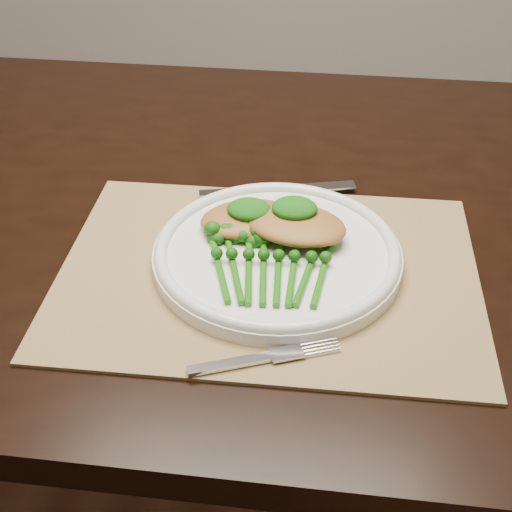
# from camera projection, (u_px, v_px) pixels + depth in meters

# --- Properties ---
(floor) EXTENTS (4.00, 4.00, 0.00)m
(floor) POSITION_uv_depth(u_px,v_px,m) (305.00, 464.00, 1.53)
(floor) COLOR brown
(floor) RESTS_ON ground
(dining_table) EXTENTS (1.61, 0.91, 0.75)m
(dining_table) POSITION_uv_depth(u_px,v_px,m) (228.00, 384.00, 1.20)
(dining_table) COLOR black
(dining_table) RESTS_ON ground
(placemat) EXTENTS (0.50, 0.37, 0.00)m
(placemat) POSITION_uv_depth(u_px,v_px,m) (269.00, 272.00, 0.84)
(placemat) COLOR #987C4D
(placemat) RESTS_ON dining_table
(dinner_plate) EXTENTS (0.30, 0.30, 0.03)m
(dinner_plate) POSITION_uv_depth(u_px,v_px,m) (277.00, 253.00, 0.85)
(dinner_plate) COLOR white
(dinner_plate) RESTS_ON placemat
(knife) EXTENTS (0.21, 0.07, 0.01)m
(knife) POSITION_uv_depth(u_px,v_px,m) (263.00, 191.00, 0.98)
(knife) COLOR silver
(knife) RESTS_ON placemat
(fork) EXTENTS (0.15, 0.07, 0.00)m
(fork) POSITION_uv_depth(u_px,v_px,m) (274.00, 356.00, 0.72)
(fork) COLOR silver
(fork) RESTS_ON placemat
(chicken_fillet_left) EXTENTS (0.14, 0.12, 0.02)m
(chicken_fillet_left) POSITION_uv_depth(u_px,v_px,m) (247.00, 219.00, 0.88)
(chicken_fillet_left) COLOR #AF7132
(chicken_fillet_left) RESTS_ON dinner_plate
(chicken_fillet_right) EXTENTS (0.14, 0.11, 0.03)m
(chicken_fillet_right) POSITION_uv_depth(u_px,v_px,m) (295.00, 224.00, 0.85)
(chicken_fillet_right) COLOR #AF7132
(chicken_fillet_right) RESTS_ON dinner_plate
(pesto_dollop_left) EXTENTS (0.05, 0.05, 0.02)m
(pesto_dollop_left) POSITION_uv_depth(u_px,v_px,m) (249.00, 209.00, 0.87)
(pesto_dollop_left) COLOR #0D4A0A
(pesto_dollop_left) RESTS_ON chicken_fillet_left
(pesto_dollop_right) EXTENTS (0.06, 0.05, 0.02)m
(pesto_dollop_right) POSITION_uv_depth(u_px,v_px,m) (295.00, 208.00, 0.86)
(pesto_dollop_right) COLOR #0D4A0A
(pesto_dollop_right) RESTS_ON chicken_fillet_right
(broccolini_bundle) EXTENTS (0.15, 0.17, 0.04)m
(broccolini_bundle) POSITION_uv_depth(u_px,v_px,m) (271.00, 270.00, 0.81)
(broccolini_bundle) COLOR #1D670D
(broccolini_bundle) RESTS_ON dinner_plate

